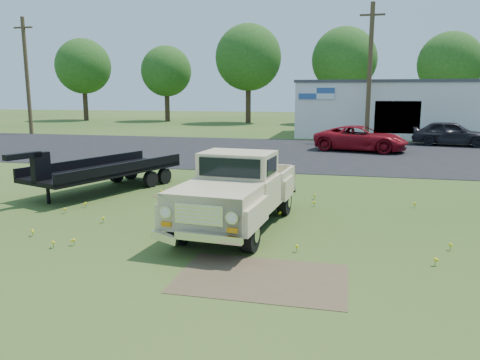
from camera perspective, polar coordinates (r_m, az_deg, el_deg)
name	(u,v)px	position (r m, az deg, el deg)	size (l,w,h in m)	color
ground	(224,227)	(11.57, -1.92, -5.71)	(140.00, 140.00, 0.00)	#294A17
asphalt_lot	(295,152)	(26.08, 6.74, 3.37)	(90.00, 14.00, 0.02)	black
dirt_patch_a	(262,278)	(8.49, 2.66, -11.90)	(3.00, 2.00, 0.01)	brown
dirt_patch_b	(193,193)	(15.39, -5.70, -1.64)	(2.20, 1.60, 0.01)	brown
commercial_building	(393,108)	(37.85, 18.12, 8.34)	(14.20, 8.20, 4.15)	silver
utility_pole_west	(27,75)	(41.15, -24.54, 11.54)	(1.60, 0.30, 9.00)	#40301D
utility_pole_mid	(370,72)	(32.76, 15.52, 12.58)	(1.60, 0.30, 9.00)	#40301D
treeline_a	(83,66)	(59.48, -18.57, 13.00)	(6.40, 6.40, 9.52)	#3B2A1B
treeline_b	(166,71)	(55.84, -8.98, 12.94)	(5.76, 5.76, 8.57)	#3B2A1B
treeline_c	(248,58)	(51.52, 1.03, 14.69)	(7.04, 7.04, 10.47)	#3B2A1B
treeline_d	(344,60)	(51.34, 12.60, 14.11)	(6.72, 6.72, 10.00)	#3B2A1B
treeline_e	(450,64)	(50.61, 24.22, 12.78)	(6.08, 6.08, 9.04)	#3B2A1B
vintage_pickup_truck	(238,190)	(11.25, -0.26, -1.24)	(2.01, 5.17, 1.88)	tan
flatbed_trailer	(105,167)	(16.25, -16.09, 1.51)	(1.95, 5.86, 1.60)	black
red_pickup	(361,139)	(27.19, 14.52, 4.89)	(2.34, 5.09, 1.41)	maroon
dark_sedan	(451,133)	(31.88, 24.31, 5.19)	(1.81, 4.50, 1.53)	black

